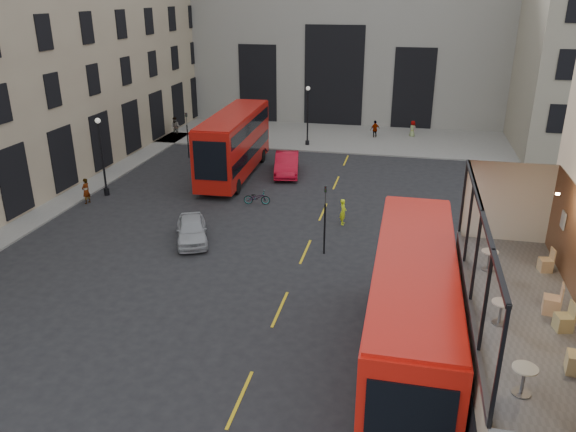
% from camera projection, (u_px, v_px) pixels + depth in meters
% --- Properties ---
extents(ground, '(140.00, 140.00, 0.00)m').
position_uv_depth(ground, '(297.00, 408.00, 18.75)').
color(ground, black).
rests_on(ground, ground).
extents(host_frontage, '(3.00, 11.00, 4.50)m').
position_uv_depth(host_frontage, '(512.00, 379.00, 16.63)').
color(host_frontage, tan).
rests_on(host_frontage, ground).
extents(cafe_floor, '(3.00, 10.00, 0.10)m').
position_uv_depth(cafe_floor, '(525.00, 312.00, 15.77)').
color(cafe_floor, slate).
rests_on(cafe_floor, host_frontage).
extents(gateway, '(35.00, 10.60, 18.00)m').
position_uv_depth(gateway, '(342.00, 28.00, 59.81)').
color(gateway, gray).
rests_on(gateway, ground).
extents(pavement_far, '(40.00, 12.00, 0.12)m').
position_uv_depth(pavement_far, '(315.00, 135.00, 54.40)').
color(pavement_far, slate).
rests_on(pavement_far, ground).
extents(traffic_light_near, '(0.16, 0.20, 3.80)m').
position_uv_depth(traffic_light_near, '(325.00, 211.00, 28.94)').
color(traffic_light_near, black).
rests_on(traffic_light_near, ground).
extents(traffic_light_far, '(0.16, 0.20, 3.80)m').
position_uv_depth(traffic_light_far, '(187.00, 129.00, 46.25)').
color(traffic_light_far, black).
rests_on(traffic_light_far, ground).
extents(street_lamp_a, '(0.36, 0.36, 5.33)m').
position_uv_depth(street_lamp_a, '(103.00, 161.00, 37.59)').
color(street_lamp_a, black).
rests_on(street_lamp_a, ground).
extents(street_lamp_b, '(0.36, 0.36, 5.33)m').
position_uv_depth(street_lamp_b, '(308.00, 120.00, 49.91)').
color(street_lamp_b, black).
rests_on(street_lamp_b, ground).
extents(bus_near, '(2.77, 11.88, 4.74)m').
position_uv_depth(bus_near, '(412.00, 310.00, 19.47)').
color(bus_near, red).
rests_on(bus_near, ground).
extents(bus_far, '(3.18, 11.96, 4.73)m').
position_uv_depth(bus_far, '(234.00, 141.00, 41.68)').
color(bus_far, '#A2110B').
rests_on(bus_far, ground).
extents(car_a, '(3.07, 4.37, 1.38)m').
position_uv_depth(car_a, '(192.00, 230.00, 31.07)').
color(car_a, '#9EA1A6').
rests_on(car_a, ground).
extents(car_b, '(2.60, 5.20, 1.64)m').
position_uv_depth(car_b, '(287.00, 164.00, 42.58)').
color(car_b, '#B10A1F').
rests_on(car_b, ground).
extents(car_c, '(2.20, 4.57, 1.28)m').
position_uv_depth(car_c, '(223.00, 146.00, 48.25)').
color(car_c, black).
rests_on(car_c, ground).
extents(bicycle, '(1.79, 0.85, 0.90)m').
position_uv_depth(bicycle, '(257.00, 198.00, 36.65)').
color(bicycle, gray).
rests_on(bicycle, ground).
extents(cyclist, '(0.39, 0.58, 1.58)m').
position_uv_depth(cyclist, '(343.00, 212.00, 33.35)').
color(cyclist, '#D4E918').
rests_on(cyclist, ground).
extents(pedestrian_a, '(0.97, 0.79, 1.88)m').
position_uv_depth(pedestrian_a, '(176.00, 127.00, 53.74)').
color(pedestrian_a, gray).
rests_on(pedestrian_a, ground).
extents(pedestrian_b, '(1.40, 1.23, 1.88)m').
position_uv_depth(pedestrian_b, '(261.00, 149.00, 46.03)').
color(pedestrian_b, gray).
rests_on(pedestrian_b, ground).
extents(pedestrian_c, '(1.07, 0.91, 1.72)m').
position_uv_depth(pedestrian_c, '(375.00, 129.00, 53.11)').
color(pedestrian_c, gray).
rests_on(pedestrian_c, ground).
extents(pedestrian_d, '(0.87, 0.93, 1.60)m').
position_uv_depth(pedestrian_d, '(413.00, 129.00, 53.53)').
color(pedestrian_d, gray).
rests_on(pedestrian_d, ground).
extents(pedestrian_e, '(0.52, 0.69, 1.70)m').
position_uv_depth(pedestrian_e, '(86.00, 191.00, 36.67)').
color(pedestrian_e, gray).
rests_on(pedestrian_e, ground).
extents(cafe_table_near, '(0.56, 0.56, 0.70)m').
position_uv_depth(cafe_table_near, '(524.00, 376.00, 12.32)').
color(cafe_table_near, beige).
rests_on(cafe_table_near, cafe_floor).
extents(cafe_table_mid, '(0.53, 0.53, 0.67)m').
position_uv_depth(cafe_table_mid, '(501.00, 309.00, 14.98)').
color(cafe_table_mid, beige).
rests_on(cafe_table_mid, cafe_floor).
extents(cafe_table_far, '(0.53, 0.53, 0.66)m').
position_uv_depth(cafe_table_far, '(489.00, 257.00, 17.92)').
color(cafe_table_far, beige).
rests_on(cafe_table_far, cafe_floor).
extents(cafe_chair_b, '(0.48, 0.48, 0.82)m').
position_uv_depth(cafe_chair_b, '(564.00, 322.00, 14.77)').
color(cafe_chair_b, tan).
rests_on(cafe_chair_b, cafe_floor).
extents(cafe_chair_c, '(0.52, 0.52, 0.91)m').
position_uv_depth(cafe_chair_c, '(552.00, 304.00, 15.55)').
color(cafe_chair_c, tan).
rests_on(cafe_chair_c, cafe_floor).
extents(cafe_chair_d, '(0.45, 0.45, 0.78)m').
position_uv_depth(cafe_chair_d, '(546.00, 264.00, 17.93)').
color(cafe_chair_d, tan).
rests_on(cafe_chair_d, cafe_floor).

